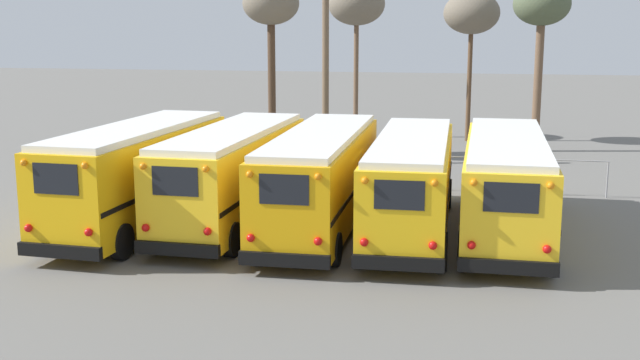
{
  "coord_description": "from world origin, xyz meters",
  "views": [
    {
      "loc": [
        4.75,
        -24.59,
        6.61
      ],
      "look_at": [
        0.0,
        -0.06,
        1.64
      ],
      "focal_mm": 45.0,
      "sensor_mm": 36.0,
      "label": 1
    }
  ],
  "objects": [
    {
      "name": "school_bus_1",
      "position": [
        -2.89,
        0.01,
        1.74
      ],
      "size": [
        2.73,
        9.75,
        3.2
      ],
      "color": "yellow",
      "rests_on": "ground"
    },
    {
      "name": "school_bus_4",
      "position": [
        5.78,
        0.48,
        1.68
      ],
      "size": [
        2.68,
        10.55,
        3.08
      ],
      "color": "yellow",
      "rests_on": "ground"
    },
    {
      "name": "school_bus_0",
      "position": [
        -5.78,
        -0.93,
        1.81
      ],
      "size": [
        2.95,
        9.58,
        3.34
      ],
      "color": "#EAAA0F",
      "rests_on": "ground"
    },
    {
      "name": "bare_tree_2",
      "position": [
        7.86,
        17.62,
        7.17
      ],
      "size": [
        2.85,
        2.85,
        8.49
      ],
      "color": "brown",
      "rests_on": "ground"
    },
    {
      "name": "school_bus_2",
      "position": [
        0.0,
        0.03,
        1.72
      ],
      "size": [
        2.56,
        10.43,
        3.17
      ],
      "color": "#E5A00C",
      "rests_on": "ground"
    },
    {
      "name": "bare_tree_0",
      "position": [
        -1.96,
        20.9,
        7.45
      ],
      "size": [
        3.19,
        3.19,
        8.73
      ],
      "color": "brown",
      "rests_on": "ground"
    },
    {
      "name": "school_bus_3",
      "position": [
        2.89,
        0.04,
        1.69
      ],
      "size": [
        2.58,
        10.22,
        3.09
      ],
      "color": "yellow",
      "rests_on": "ground"
    },
    {
      "name": "utility_pole",
      "position": [
        -2.09,
        12.08,
        4.55
      ],
      "size": [
        1.8,
        0.31,
        8.84
      ],
      "color": "brown",
      "rests_on": "ground"
    },
    {
      "name": "fence_line",
      "position": [
        0.0,
        6.64,
        0.99
      ],
      "size": [
        19.63,
        0.06,
        1.42
      ],
      "color": "#939399",
      "rests_on": "ground"
    },
    {
      "name": "bare_tree_3",
      "position": [
        4.4,
        20.63,
        6.95
      ],
      "size": [
        3.05,
        3.05,
        8.17
      ],
      "color": "brown",
      "rests_on": "ground"
    },
    {
      "name": "bare_tree_1",
      "position": [
        -5.02,
        13.51,
        7.19
      ],
      "size": [
        2.72,
        2.72,
        8.45
      ],
      "color": "#473323",
      "rests_on": "ground"
    },
    {
      "name": "ground_plane",
      "position": [
        0.0,
        0.0,
        0.0
      ],
      "size": [
        160.0,
        160.0,
        0.0
      ],
      "primitive_type": "plane",
      "color": "#66635E"
    }
  ]
}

